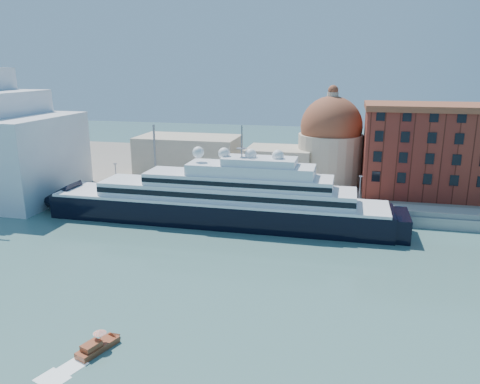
# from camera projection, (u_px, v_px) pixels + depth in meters

# --- Properties ---
(ground) EXTENTS (400.00, 400.00, 0.00)m
(ground) POSITION_uv_depth(u_px,v_px,m) (189.00, 263.00, 84.58)
(ground) COLOR #3B6663
(ground) RESTS_ON ground
(quay) EXTENTS (180.00, 10.00, 2.50)m
(quay) POSITION_uv_depth(u_px,v_px,m) (234.00, 204.00, 116.20)
(quay) COLOR gray
(quay) RESTS_ON ground
(land) EXTENTS (260.00, 72.00, 2.00)m
(land) POSITION_uv_depth(u_px,v_px,m) (263.00, 170.00, 154.80)
(land) COLOR slate
(land) RESTS_ON ground
(quay_fence) EXTENTS (180.00, 0.10, 1.20)m
(quay_fence) POSITION_uv_depth(u_px,v_px,m) (229.00, 202.00, 111.49)
(quay_fence) COLOR slate
(quay_fence) RESTS_ON quay
(superyacht) EXTENTS (86.82, 12.04, 25.95)m
(superyacht) POSITION_uv_depth(u_px,v_px,m) (206.00, 203.00, 105.84)
(superyacht) COLOR black
(superyacht) RESTS_ON ground
(service_barge) EXTENTS (11.22, 5.16, 2.43)m
(service_barge) POSITION_uv_depth(u_px,v_px,m) (0.00, 207.00, 115.80)
(service_barge) COLOR white
(service_barge) RESTS_ON ground
(water_taxi) EXTENTS (3.71, 6.00, 2.70)m
(water_taxi) POSITION_uv_depth(u_px,v_px,m) (97.00, 346.00, 58.33)
(water_taxi) COLOR maroon
(water_taxi) RESTS_ON ground
(warehouse) EXTENTS (43.00, 19.00, 23.25)m
(warehouse) POSITION_uv_depth(u_px,v_px,m) (450.00, 150.00, 118.43)
(warehouse) COLOR maroon
(warehouse) RESTS_ON land
(church) EXTENTS (66.00, 18.00, 25.50)m
(church) POSITION_uv_depth(u_px,v_px,m) (275.00, 150.00, 134.56)
(church) COLOR beige
(church) RESTS_ON land
(lamp_posts) EXTENTS (120.80, 2.40, 18.00)m
(lamp_posts) POSITION_uv_depth(u_px,v_px,m) (182.00, 169.00, 115.10)
(lamp_posts) COLOR slate
(lamp_posts) RESTS_ON quay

